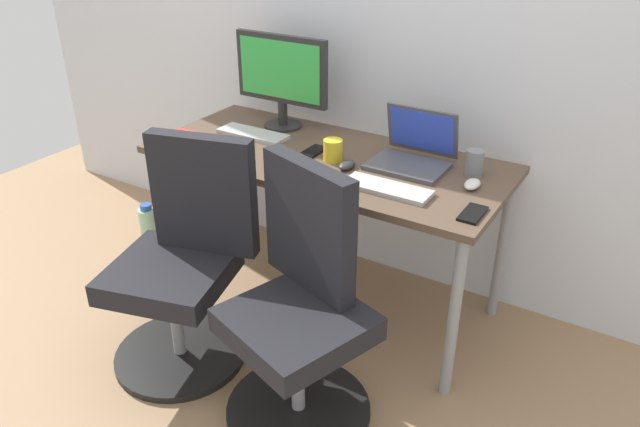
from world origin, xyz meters
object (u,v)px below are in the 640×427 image
coffee_mug (333,150)px  water_bottle_on_floor (150,232)px  office_chair_left (184,266)px  desktop_monitor (281,75)px  office_chair_right (301,311)px  open_laptop (413,152)px

coffee_mug → water_bottle_on_floor: bearing=-172.4°
office_chair_left → desktop_monitor: desktop_monitor is taller
office_chair_right → water_bottle_on_floor: 1.36m
office_chair_left → desktop_monitor: size_ratio=1.96×
office_chair_left → office_chair_right: 0.56m
desktop_monitor → open_laptop: size_ratio=1.55×
coffee_mug → office_chair_left: bearing=-118.9°
office_chair_left → office_chair_right: size_ratio=1.00×
office_chair_right → open_laptop: (0.07, 0.74, 0.36)m
office_chair_right → office_chair_left: bearing=179.9°
desktop_monitor → office_chair_right: bearing=-52.4°
desktop_monitor → coffee_mug: size_ratio=5.22×
office_chair_right → water_bottle_on_floor: bearing=159.9°
office_chair_left → coffee_mug: (0.33, 0.60, 0.36)m
open_laptop → coffee_mug: (-0.30, -0.14, -0.01)m
water_bottle_on_floor → open_laptop: open_laptop is taller
water_bottle_on_floor → office_chair_left: bearing=-33.2°
office_chair_right → desktop_monitor: 1.19m
coffee_mug → office_chair_right: bearing=-69.3°
desktop_monitor → open_laptop: desktop_monitor is taller
open_laptop → desktop_monitor: bearing=172.9°
office_chair_left → open_laptop: (0.63, 0.74, 0.36)m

